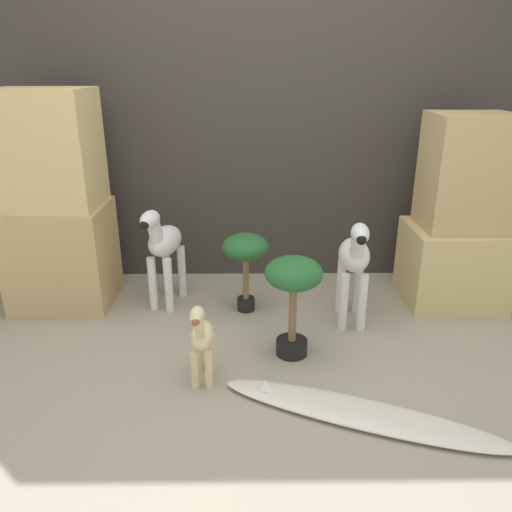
{
  "coord_description": "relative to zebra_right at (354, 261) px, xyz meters",
  "views": [
    {
      "loc": [
        -0.06,
        -2.11,
        1.53
      ],
      "look_at": [
        -0.02,
        0.83,
        0.38
      ],
      "focal_mm": 35.0,
      "sensor_mm": 36.0,
      "label": 1
    }
  ],
  "objects": [
    {
      "name": "ground_plane",
      "position": [
        -0.57,
        -0.66,
        -0.42
      ],
      "size": [
        14.0,
        14.0,
        0.0
      ],
      "primitive_type": "plane",
      "color": "#9E937F"
    },
    {
      "name": "wall_back",
      "position": [
        -0.57,
        0.82,
        0.68
      ],
      "size": [
        6.4,
        0.08,
        2.2
      ],
      "color": "#38332D",
      "rests_on": "ground_plane"
    },
    {
      "name": "rock_pillar_left",
      "position": [
        -1.87,
        0.32,
        0.25
      ],
      "size": [
        0.62,
        0.53,
        1.39
      ],
      "color": "tan",
      "rests_on": "ground_plane"
    },
    {
      "name": "rock_pillar_right",
      "position": [
        0.74,
        0.32,
        0.14
      ],
      "size": [
        0.62,
        0.53,
        1.24
      ],
      "color": "#D1B775",
      "rests_on": "ground_plane"
    },
    {
      "name": "zebra_right",
      "position": [
        0.0,
        0.0,
        0.0
      ],
      "size": [
        0.22,
        0.48,
        0.7
      ],
      "color": "silver",
      "rests_on": "ground_plane"
    },
    {
      "name": "zebra_left",
      "position": [
        -1.19,
        0.27,
        0.0
      ],
      "size": [
        0.26,
        0.49,
        0.7
      ],
      "color": "silver",
      "rests_on": "ground_plane"
    },
    {
      "name": "giraffe_figurine",
      "position": [
        -0.86,
        -0.62,
        -0.17
      ],
      "size": [
        0.12,
        0.34,
        0.49
      ],
      "color": "beige",
      "rests_on": "ground_plane"
    },
    {
      "name": "potted_palm_front",
      "position": [
        -0.65,
        0.18,
        -0.01
      ],
      "size": [
        0.29,
        0.29,
        0.53
      ],
      "color": "black",
      "rests_on": "ground_plane"
    },
    {
      "name": "potted_palm_back",
      "position": [
        -0.39,
        -0.36,
        0.01
      ],
      "size": [
        0.31,
        0.31,
        0.58
      ],
      "color": "black",
      "rests_on": "ground_plane"
    },
    {
      "name": "surfboard",
      "position": [
        -0.12,
        -0.9,
        -0.39
      ],
      "size": [
        1.33,
        0.7,
        0.09
      ],
      "color": "silver",
      "rests_on": "ground_plane"
    }
  ]
}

